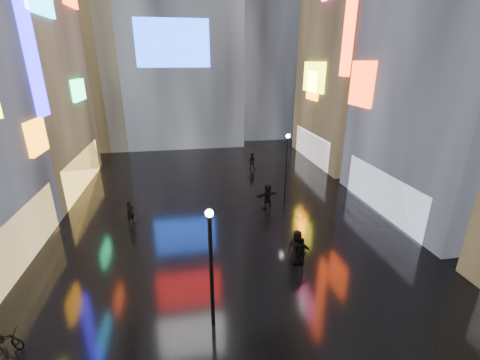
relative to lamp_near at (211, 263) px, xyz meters
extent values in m
plane|color=black|center=(1.72, 11.32, -2.94)|extent=(140.00, 140.00, 0.00)
cube|color=#FFC659|center=(-9.38, 5.32, -1.44)|extent=(0.20, 10.00, 3.00)
cube|color=orange|center=(-9.13, 9.64, 3.12)|extent=(0.25, 2.24, 1.94)
cube|color=#1814FF|center=(-9.13, 11.32, 8.06)|extent=(0.25, 1.40, 8.00)
cube|color=#FFC659|center=(-9.38, 17.32, -1.44)|extent=(0.20, 10.00, 3.00)
cube|color=#1CFF82|center=(-9.13, 19.14, 4.97)|extent=(0.25, 3.00, 1.71)
cube|color=#1AB6FF|center=(-9.13, 13.93, 10.66)|extent=(0.25, 4.84, 1.37)
cube|color=white|center=(12.82, 8.32, -1.44)|extent=(0.20, 9.00, 3.00)
cube|color=#FF350C|center=(12.57, 12.44, 5.64)|extent=(0.25, 2.99, 3.26)
cube|color=#FF350C|center=(12.57, 15.32, 11.06)|extent=(0.25, 1.40, 10.00)
cube|color=black|center=(17.72, 21.32, 11.06)|extent=(10.00, 12.00, 28.00)
cube|color=white|center=(12.82, 21.32, -1.44)|extent=(0.20, 9.00, 3.00)
cube|color=#F7FF19|center=(12.57, 21.64, 5.71)|extent=(0.25, 4.92, 2.91)
cube|color=orange|center=(12.57, 21.76, 4.90)|extent=(0.25, 2.63, 2.87)
cube|color=#194CFF|center=(-1.28, 28.22, 9.06)|extent=(8.00, 0.20, 5.00)
cube|color=black|center=(10.72, 37.32, 14.06)|extent=(12.00, 12.00, 34.00)
cube|color=black|center=(-12.28, 33.32, 10.06)|extent=(10.00, 10.00, 26.00)
cylinder|color=black|center=(0.00, 0.00, -0.44)|extent=(0.16, 0.16, 5.00)
sphere|color=white|center=(0.00, 0.00, 2.11)|extent=(0.30, 0.30, 0.30)
cylinder|color=black|center=(6.76, 11.62, -0.44)|extent=(0.16, 0.16, 5.00)
sphere|color=white|center=(6.76, 11.62, 2.11)|extent=(0.30, 0.30, 0.30)
imported|color=black|center=(4.97, 3.18, -2.13)|extent=(1.02, 0.62, 1.63)
imported|color=black|center=(4.79, 3.47, -1.99)|extent=(1.03, 0.77, 1.91)
imported|color=black|center=(5.00, 10.27, -2.00)|extent=(1.84, 1.03, 1.89)
imported|color=black|center=(-4.49, 9.53, -2.09)|extent=(0.72, 0.73, 1.70)
imported|color=black|center=(5.79, 19.48, -2.10)|extent=(0.95, 0.82, 1.68)
imported|color=black|center=(4.79, 3.47, -0.63)|extent=(1.10, 1.11, 0.79)
imported|color=black|center=(-7.82, 0.20, -2.52)|extent=(1.73, 1.11, 0.86)
camera|label=1|loc=(-0.74, -10.41, 7.25)|focal=24.00mm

